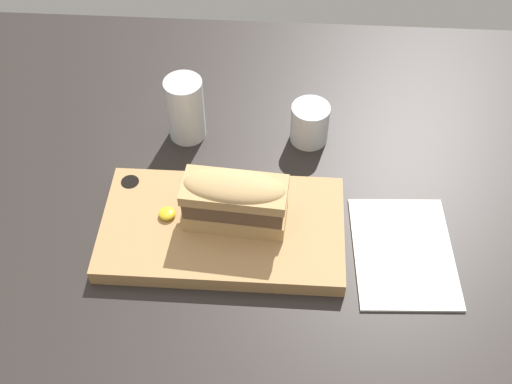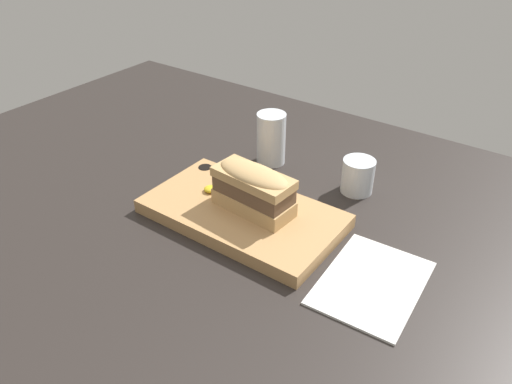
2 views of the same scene
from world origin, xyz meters
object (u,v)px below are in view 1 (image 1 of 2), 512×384
object	(u,v)px
serving_board	(222,228)
sandwich	(235,199)
napkin	(403,252)
wine_glass	(310,125)
water_glass	(186,112)

from	to	relation	value
serving_board	sandwich	bearing A→B (deg)	21.78
napkin	serving_board	bearing A→B (deg)	175.91
wine_glass	napkin	size ratio (longest dim) A/B	0.34
wine_glass	napkin	world-z (taller)	wine_glass
serving_board	sandwich	world-z (taller)	sandwich
water_glass	wine_glass	size ratio (longest dim) A/B	1.63
serving_board	sandwich	distance (cm)	6.28
sandwich	water_glass	bearing A→B (deg)	116.22
sandwich	wine_glass	world-z (taller)	sandwich
sandwich	water_glass	xyz separation A→B (cm)	(-9.88, 20.07, -2.30)
serving_board	napkin	world-z (taller)	serving_board
sandwich	napkin	distance (cm)	25.85
serving_board	water_glass	distance (cm)	22.60
serving_board	sandwich	size ratio (longest dim) A/B	2.34
serving_board	water_glass	size ratio (longest dim) A/B	3.15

